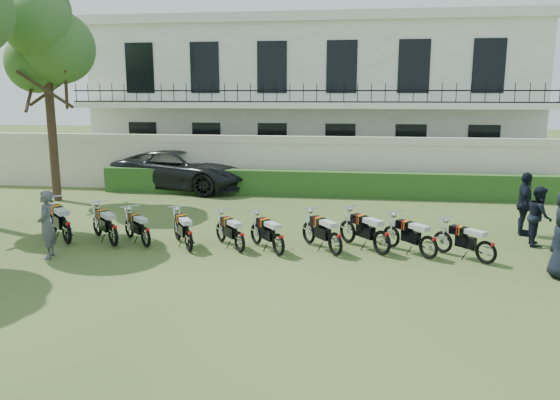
% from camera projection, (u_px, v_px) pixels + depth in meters
% --- Properties ---
extents(ground, '(100.00, 100.00, 0.00)m').
position_uv_depth(ground, '(270.00, 245.00, 14.65)').
color(ground, '#33481C').
rests_on(ground, ground).
extents(perimeter_wall, '(30.00, 0.35, 2.30)m').
position_uv_depth(perimeter_wall, '(301.00, 164.00, 22.19)').
color(perimeter_wall, beige).
rests_on(perimeter_wall, ground).
extents(hedge, '(18.00, 0.60, 1.00)m').
position_uv_depth(hedge, '(324.00, 184.00, 21.41)').
color(hedge, '#214819').
rests_on(hedge, ground).
extents(building, '(20.40, 9.60, 7.40)m').
position_uv_depth(building, '(314.00, 99.00, 27.48)').
color(building, white).
rests_on(building, ground).
extents(tree_west_near, '(3.40, 3.20, 7.90)m').
position_uv_depth(tree_west_near, '(46.00, 40.00, 19.59)').
color(tree_west_near, '#473323').
rests_on(tree_west_near, ground).
extents(motorcycle_0, '(1.53, 1.54, 1.13)m').
position_uv_depth(motorcycle_0, '(66.00, 226.00, 14.54)').
color(motorcycle_0, black).
rests_on(motorcycle_0, ground).
extents(motorcycle_1, '(1.40, 1.46, 1.05)m').
position_uv_depth(motorcycle_1, '(113.00, 229.00, 14.35)').
color(motorcycle_1, black).
rests_on(motorcycle_1, ground).
extents(motorcycle_2, '(1.25, 1.30, 0.94)m').
position_uv_depth(motorcycle_2, '(146.00, 232.00, 14.29)').
color(motorcycle_2, black).
rests_on(motorcycle_2, ground).
extents(motorcycle_3, '(1.03, 1.59, 0.99)m').
position_uv_depth(motorcycle_3, '(189.00, 235.00, 13.89)').
color(motorcycle_3, black).
rests_on(motorcycle_3, ground).
extents(motorcycle_4, '(1.12, 1.40, 0.93)m').
position_uv_depth(motorcycle_4, '(240.00, 237.00, 13.85)').
color(motorcycle_4, black).
rests_on(motorcycle_4, ground).
extents(motorcycle_5, '(1.16, 1.47, 0.98)m').
position_uv_depth(motorcycle_5, '(278.00, 239.00, 13.55)').
color(motorcycle_5, black).
rests_on(motorcycle_5, ground).
extents(motorcycle_6, '(1.18, 1.55, 1.02)m').
position_uv_depth(motorcycle_6, '(335.00, 238.00, 13.55)').
color(motorcycle_6, black).
rests_on(motorcycle_6, ground).
extents(motorcycle_7, '(1.35, 1.54, 1.07)m').
position_uv_depth(motorcycle_7, '(382.00, 237.00, 13.61)').
color(motorcycle_7, black).
rests_on(motorcycle_7, ground).
extents(motorcycle_8, '(1.30, 1.39, 0.99)m').
position_uv_depth(motorcycle_8, '(429.00, 242.00, 13.29)').
color(motorcycle_8, black).
rests_on(motorcycle_8, ground).
extents(motorcycle_9, '(1.35, 1.26, 0.96)m').
position_uv_depth(motorcycle_9, '(486.00, 247.00, 12.90)').
color(motorcycle_9, black).
rests_on(motorcycle_9, ground).
extents(suv, '(6.51, 4.15, 1.67)m').
position_uv_depth(suv, '(183.00, 170.00, 22.94)').
color(suv, black).
rests_on(suv, ground).
extents(inspector, '(0.59, 0.72, 1.69)m').
position_uv_depth(inspector, '(47.00, 225.00, 13.37)').
color(inspector, '#56565B').
rests_on(inspector, ground).
extents(officer_4, '(0.71, 0.86, 1.60)m').
position_uv_depth(officer_4, '(539.00, 216.00, 14.50)').
color(officer_4, black).
rests_on(officer_4, ground).
extents(officer_5, '(0.63, 1.13, 1.82)m').
position_uv_depth(officer_5, '(524.00, 204.00, 15.52)').
color(officer_5, black).
rests_on(officer_5, ground).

